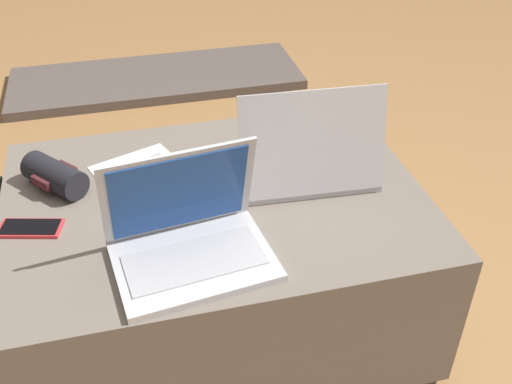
{
  "coord_description": "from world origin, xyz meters",
  "views": [
    {
      "loc": [
        -0.19,
        -1.16,
        1.28
      ],
      "look_at": [
        0.07,
        -0.12,
        0.52
      ],
      "focal_mm": 42.0,
      "sensor_mm": 36.0,
      "label": 1
    }
  ],
  "objects_px": {
    "cell_phone": "(30,228)",
    "laptop_near": "(189,237)",
    "laptop_far": "(305,160)",
    "wrist_brace": "(55,175)",
    "paper_sheet": "(150,181)"
  },
  "relations": [
    {
      "from": "cell_phone",
      "to": "laptop_near",
      "type": "bearing_deg",
      "value": -102.94
    },
    {
      "from": "laptop_far",
      "to": "wrist_brace",
      "type": "bearing_deg",
      "value": -6.58
    },
    {
      "from": "laptop_near",
      "to": "laptop_far",
      "type": "xyz_separation_m",
      "value": [
        0.32,
        0.22,
        0.0
      ]
    },
    {
      "from": "cell_phone",
      "to": "paper_sheet",
      "type": "xyz_separation_m",
      "value": [
        0.28,
        0.13,
        -0.0
      ]
    },
    {
      "from": "cell_phone",
      "to": "laptop_far",
      "type": "bearing_deg",
      "value": -71.4
    },
    {
      "from": "paper_sheet",
      "to": "wrist_brace",
      "type": "relative_size",
      "value": 2.0
    },
    {
      "from": "laptop_far",
      "to": "cell_phone",
      "type": "height_order",
      "value": "laptop_far"
    },
    {
      "from": "laptop_far",
      "to": "paper_sheet",
      "type": "distance_m",
      "value": 0.39
    },
    {
      "from": "laptop_near",
      "to": "wrist_brace",
      "type": "relative_size",
      "value": 1.99
    },
    {
      "from": "laptop_near",
      "to": "paper_sheet",
      "type": "bearing_deg",
      "value": 93.2
    },
    {
      "from": "laptop_near",
      "to": "wrist_brace",
      "type": "height_order",
      "value": "laptop_near"
    },
    {
      "from": "laptop_near",
      "to": "cell_phone",
      "type": "height_order",
      "value": "laptop_near"
    },
    {
      "from": "cell_phone",
      "to": "wrist_brace",
      "type": "bearing_deg",
      "value": -5.24
    },
    {
      "from": "cell_phone",
      "to": "paper_sheet",
      "type": "bearing_deg",
      "value": -50.95
    },
    {
      "from": "laptop_far",
      "to": "wrist_brace",
      "type": "distance_m",
      "value": 0.61
    }
  ]
}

